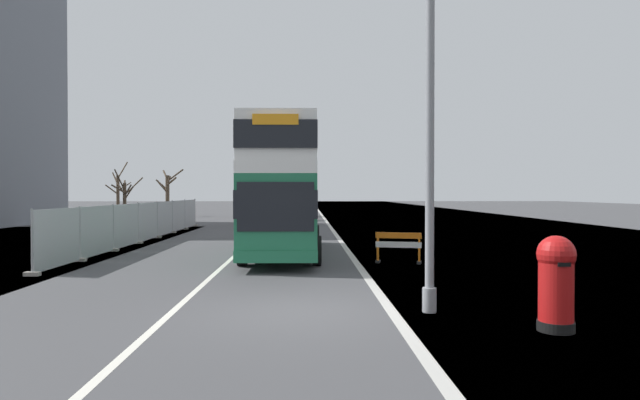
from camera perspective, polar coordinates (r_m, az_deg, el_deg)
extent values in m
cube|color=#424244|center=(11.58, -2.28, -11.68)|extent=(140.00, 280.00, 0.10)
cube|color=#B2AFA8|center=(11.70, 7.39, -11.32)|extent=(0.24, 196.00, 0.01)
cube|color=silver|center=(11.88, -15.03, -11.15)|extent=(0.16, 168.00, 0.01)
cube|color=#1E6B47|center=(21.65, -3.69, -1.22)|extent=(2.62, 10.52, 2.68)
cube|color=white|center=(21.65, -3.70, 2.85)|extent=(2.62, 10.52, 0.40)
cube|color=white|center=(21.71, -3.70, 5.40)|extent=(2.59, 10.41, 1.54)
cube|color=black|center=(21.64, -3.69, -0.16)|extent=(2.65, 10.62, 0.86)
cube|color=black|center=(21.71, -3.70, 5.40)|extent=(2.63, 10.57, 0.84)
cube|color=black|center=(16.39, -4.62, -0.70)|extent=(2.29, 0.09, 1.47)
cube|color=orange|center=(16.53, -4.63, 8.32)|extent=(1.37, 0.08, 0.32)
cube|color=#1E6B47|center=(21.72, -3.69, -4.27)|extent=(2.65, 10.62, 0.36)
cylinder|color=black|center=(18.61, -8.04, -5.23)|extent=(0.31, 1.00, 1.00)
cylinder|color=black|center=(18.46, -0.33, -5.27)|extent=(0.31, 1.00, 1.00)
cylinder|color=black|center=(24.68, -6.24, -3.74)|extent=(0.31, 1.00, 1.00)
cylinder|color=black|center=(24.57, -0.45, -3.75)|extent=(0.31, 1.00, 1.00)
cylinder|color=gray|center=(11.55, 11.30, 8.08)|extent=(0.18, 0.18, 7.83)
cylinder|color=gray|center=(11.66, 11.25, -10.10)|extent=(0.29, 0.29, 0.50)
cylinder|color=black|center=(10.81, 23.20, -11.88)|extent=(0.64, 0.64, 0.18)
cylinder|color=#B71414|center=(10.68, 23.22, -8.33)|extent=(0.59, 0.59, 1.18)
sphere|color=#B71414|center=(10.61, 23.24, -5.19)|extent=(0.67, 0.67, 0.67)
cube|color=black|center=(10.34, 23.95, -6.13)|extent=(0.22, 0.03, 0.07)
cube|color=orange|center=(19.27, 8.11, -3.65)|extent=(1.55, 0.47, 0.20)
cube|color=white|center=(19.30, 8.11, -4.60)|extent=(1.55, 0.47, 0.20)
cube|color=orange|center=(19.39, 6.01, -5.04)|extent=(0.09, 0.09, 0.96)
cube|color=black|center=(19.44, 6.01, -6.33)|extent=(0.25, 0.46, 0.08)
cube|color=orange|center=(19.27, 10.22, -5.09)|extent=(0.09, 0.09, 0.96)
cube|color=black|center=(19.32, 10.22, -6.38)|extent=(0.25, 0.46, 0.08)
cube|color=#A8AAAD|center=(19.76, -25.46, -3.52)|extent=(0.04, 3.26, 1.88)
cube|color=#A8AAAD|center=(22.90, -22.00, -2.92)|extent=(0.04, 3.26, 1.88)
cube|color=#A8AAAD|center=(26.11, -19.39, -2.45)|extent=(0.04, 3.26, 1.88)
cube|color=#A8AAAD|center=(29.36, -17.36, -2.09)|extent=(0.04, 3.26, 1.88)
cube|color=#A8AAAD|center=(32.64, -15.73, -1.80)|extent=(0.04, 3.26, 1.88)
cube|color=#A8AAAD|center=(35.94, -14.40, -1.55)|extent=(0.04, 3.26, 1.88)
cube|color=#A8AAAD|center=(39.26, -13.29, -1.35)|extent=(0.04, 3.26, 1.88)
cylinder|color=#939699|center=(18.22, -27.63, -3.89)|extent=(0.06, 0.06, 1.98)
cube|color=gray|center=(18.32, -27.61, -6.79)|extent=(0.44, 0.20, 0.12)
cylinder|color=#939699|center=(21.32, -23.60, -3.20)|extent=(0.06, 0.06, 1.98)
cube|color=gray|center=(21.40, -23.59, -5.68)|extent=(0.44, 0.20, 0.12)
cylinder|color=#939699|center=(24.50, -20.61, -2.67)|extent=(0.06, 0.06, 1.98)
cube|color=gray|center=(24.57, -20.60, -4.84)|extent=(0.44, 0.20, 0.12)
cylinder|color=#939699|center=(27.73, -18.31, -2.26)|extent=(0.06, 0.06, 1.98)
cube|color=gray|center=(27.79, -18.31, -4.17)|extent=(0.44, 0.20, 0.12)
cylinder|color=#939699|center=(30.99, -16.50, -1.94)|extent=(0.06, 0.06, 1.98)
cube|color=gray|center=(31.05, -16.49, -3.65)|extent=(0.44, 0.20, 0.12)
cylinder|color=#939699|center=(34.29, -15.03, -1.67)|extent=(0.06, 0.06, 1.98)
cube|color=gray|center=(34.34, -15.03, -3.22)|extent=(0.44, 0.20, 0.12)
cylinder|color=#939699|center=(37.60, -13.82, -1.45)|extent=(0.06, 0.06, 1.98)
cube|color=gray|center=(37.65, -13.82, -2.86)|extent=(0.44, 0.20, 0.12)
cylinder|color=#939699|center=(40.92, -12.81, -1.27)|extent=(0.06, 0.06, 1.98)
cube|color=gray|center=(40.97, -12.80, -2.56)|extent=(0.44, 0.20, 0.12)
cube|color=slate|center=(40.66, -3.29, -1.46)|extent=(1.78, 4.58, 1.33)
cube|color=black|center=(40.63, -3.29, -0.03)|extent=(1.64, 2.52, 0.70)
cylinder|color=black|center=(42.09, -2.01, -2.13)|extent=(0.20, 0.60, 0.60)
cylinder|color=black|center=(42.14, -4.44, -2.13)|extent=(0.20, 0.60, 0.60)
cylinder|color=black|center=(39.25, -2.05, -2.34)|extent=(0.20, 0.60, 0.60)
cylinder|color=black|center=(39.30, -4.65, -2.34)|extent=(0.20, 0.60, 0.60)
cube|color=gray|center=(48.38, -3.14, -1.12)|extent=(1.77, 4.56, 1.30)
cube|color=black|center=(48.35, -3.14, 0.09)|extent=(1.63, 2.51, 0.75)
cylinder|color=black|center=(49.79, -2.08, -1.67)|extent=(0.20, 0.60, 0.60)
cylinder|color=black|center=(49.84, -4.11, -1.67)|extent=(0.20, 0.60, 0.60)
cylinder|color=black|center=(46.97, -2.11, -1.82)|extent=(0.20, 0.60, 0.60)
cylinder|color=black|center=(47.02, -4.27, -1.82)|extent=(0.20, 0.60, 0.60)
cube|color=maroon|center=(55.54, -2.42, -0.88)|extent=(1.79, 3.91, 1.28)
cube|color=black|center=(55.52, -2.42, 0.12)|extent=(1.65, 2.15, 0.66)
cylinder|color=black|center=(56.76, -1.50, -1.37)|extent=(0.20, 0.60, 0.60)
cylinder|color=black|center=(56.79, -3.31, -1.37)|extent=(0.20, 0.60, 0.60)
cylinder|color=black|center=(54.33, -1.50, -1.47)|extent=(0.20, 0.60, 0.60)
cylinder|color=black|center=(54.36, -3.39, -1.47)|extent=(0.20, 0.60, 0.60)
cylinder|color=#4C3D2D|center=(56.17, -20.17, 0.34)|extent=(0.30, 0.30, 4.09)
cylinder|color=#4C3D2D|center=(55.86, -19.58, 1.31)|extent=(1.36, 0.33, 0.87)
cylinder|color=#4C3D2D|center=(56.96, -19.73, 2.92)|extent=(0.50, 1.82, 1.73)
cylinder|color=#4C3D2D|center=(56.65, -20.41, 2.10)|extent=(0.90, 0.89, 1.21)
cylinder|color=#4C3D2D|center=(55.83, -20.73, 1.02)|extent=(0.95, 1.12, 0.96)
cylinder|color=#4C3D2D|center=(55.47, -20.17, 1.34)|extent=(0.59, 1.44, 1.09)
cylinder|color=#4C3D2D|center=(49.77, -19.55, -0.19)|extent=(0.29, 0.29, 3.26)
cylinder|color=#4C3D2D|center=(49.63, -19.15, 0.69)|extent=(0.85, 0.18, 1.18)
cylinder|color=#4C3D2D|center=(50.24, -18.70, 1.37)|extent=(1.27, 1.48, 1.61)
cylinder|color=#4C3D2D|center=(50.23, -19.54, 1.31)|extent=(0.43, 1.03, 1.15)
cylinder|color=#4C3D2D|center=(50.22, -19.95, 1.22)|extent=(1.06, 0.78, 1.21)
cylinder|color=#4C3D2D|center=(49.71, -20.16, 1.11)|extent=(1.08, 0.59, 0.76)
cylinder|color=#4C3D2D|center=(49.34, -20.01, 1.96)|extent=(0.61, 1.20, 1.81)
cylinder|color=#4C3D2D|center=(49.36, -19.25, 0.96)|extent=(0.89, 0.77, 0.98)
cylinder|color=#4C3D2D|center=(58.64, -15.50, 0.43)|extent=(0.40, 0.40, 4.20)
cylinder|color=#4C3D2D|center=(58.59, -14.74, 2.49)|extent=(1.68, 0.40, 1.34)
cylinder|color=#4C3D2D|center=(58.93, -15.08, 1.90)|extent=(0.94, 0.96, 0.92)
cylinder|color=#4C3D2D|center=(59.32, -15.69, 2.50)|extent=(0.90, 1.34, 1.08)
cylinder|color=#4C3D2D|center=(58.94, -16.04, 1.52)|extent=(1.36, 0.49, 1.15)
cylinder|color=#4C3D2D|center=(58.41, -15.91, 1.22)|extent=(0.87, 0.83, 1.11)
cylinder|color=#4C3D2D|center=(57.98, -15.37, 1.89)|extent=(0.77, 1.40, 1.04)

